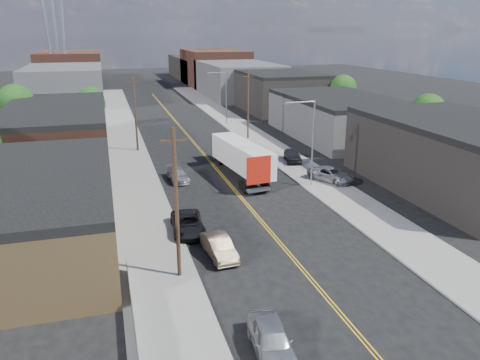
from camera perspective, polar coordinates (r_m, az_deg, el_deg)
ground at (r=79.85m, az=-7.27°, el=6.45°), size 260.00×260.00×0.00m
centerline at (r=65.41m, az=-5.15°, el=4.01°), size 0.32×120.00×0.01m
sidewalk_left at (r=64.33m, az=-13.49°, el=3.42°), size 5.00×140.00×0.15m
sidewalk_right at (r=67.79m, az=2.77°, el=4.61°), size 5.00×140.00×0.15m
warehouse_tan at (r=38.09m, az=-24.25°, el=-3.34°), size 12.00×22.00×5.60m
warehouse_brown at (r=62.89m, az=-21.42°, el=5.37°), size 12.00×26.00×6.60m
industrial_right_a at (r=51.94m, az=25.36°, el=2.74°), size 14.00×22.00×7.10m
industrial_right_b at (r=73.02m, az=11.95°, el=7.59°), size 14.00×24.00×6.10m
industrial_right_c at (r=96.37m, az=4.69°, el=10.76°), size 14.00×22.00×7.60m
skyline_left_a at (r=113.27m, az=-20.52°, el=10.87°), size 16.00×30.00×8.00m
skyline_right_a at (r=117.44m, az=-0.29°, el=12.17°), size 16.00×30.00×8.00m
skyline_left_b at (r=138.04m, az=-19.94°, el=12.40°), size 16.00×26.00×10.00m
skyline_right_b at (r=141.47m, az=-3.15°, el=13.51°), size 16.00×26.00×10.00m
skyline_left_c at (r=158.06m, az=-19.51°, el=12.46°), size 16.00×40.00×7.00m
skyline_right_c at (r=161.07m, az=-4.81°, el=13.46°), size 16.00×40.00×7.00m
streetlight_near at (r=47.81m, az=8.47°, el=5.31°), size 3.39×0.25×9.00m
streetlight_far at (r=80.49m, az=-1.99°, el=10.52°), size 3.39×0.25×9.00m
utility_pole_left_near at (r=29.55m, az=-7.75°, el=-2.92°), size 1.60×0.26×10.00m
utility_pole_left_far at (r=63.37m, az=-12.64°, el=7.95°), size 1.60×0.26×10.00m
utility_pole_right at (r=69.24m, az=0.99°, el=9.18°), size 1.60×0.26×10.00m
chainlink_fence at (r=25.65m, az=-12.64°, el=-18.09°), size 0.05×16.00×1.22m
tree_left_mid at (r=74.06m, az=-25.58°, el=8.30°), size 5.10×5.04×8.37m
tree_left_far at (r=80.18m, az=-17.64°, el=9.13°), size 4.35×4.20×6.97m
tree_right_near at (r=68.81m, az=21.97°, el=7.62°), size 4.60×4.48×7.44m
tree_right_far at (r=88.70m, az=12.48°, el=10.70°), size 4.85×4.76×7.91m
semi_truck at (r=52.29m, az=-0.26°, el=3.09°), size 3.97×15.29×3.93m
car_left_a at (r=24.66m, az=3.86°, el=-18.86°), size 2.36×4.88×1.61m
car_left_b at (r=33.76m, az=-2.57°, el=-8.17°), size 1.94×4.62×1.48m
car_left_c at (r=37.84m, az=-6.39°, el=-5.30°), size 2.78×5.46×1.48m
car_left_d at (r=50.81m, az=-7.61°, el=0.63°), size 2.06×4.59×1.31m
car_right_lot_a at (r=50.68m, az=11.06°, el=0.67°), size 4.43×5.74×1.45m
car_right_lot_c at (r=57.65m, az=6.43°, el=3.01°), size 2.69×4.70×1.51m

